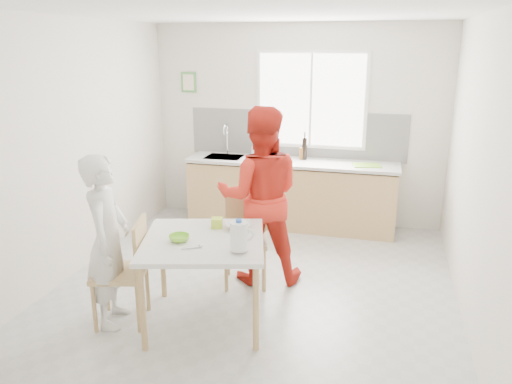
# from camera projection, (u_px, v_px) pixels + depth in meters

# --- Properties ---
(ground) EXTENTS (4.50, 4.50, 0.00)m
(ground) POSITION_uv_depth(u_px,v_px,m) (254.00, 289.00, 5.14)
(ground) COLOR #B7B7B2
(ground) RESTS_ON ground
(room_shell) EXTENTS (4.50, 4.50, 4.50)m
(room_shell) POSITION_uv_depth(u_px,v_px,m) (254.00, 130.00, 4.67)
(room_shell) COLOR silver
(room_shell) RESTS_ON ground
(window) EXTENTS (1.50, 0.06, 1.30)m
(window) POSITION_uv_depth(u_px,v_px,m) (311.00, 100.00, 6.67)
(window) COLOR white
(window) RESTS_ON room_shell
(backsplash) EXTENTS (3.00, 0.02, 0.65)m
(backsplash) POSITION_uv_depth(u_px,v_px,m) (296.00, 134.00, 6.87)
(backsplash) COLOR white
(backsplash) RESTS_ON room_shell
(picture_frame) EXTENTS (0.22, 0.03, 0.28)m
(picture_frame) POSITION_uv_depth(u_px,v_px,m) (189.00, 82.00, 7.04)
(picture_frame) COLOR #4B9544
(picture_frame) RESTS_ON room_shell
(kitchen_counter) EXTENTS (2.84, 0.64, 1.37)m
(kitchen_counter) POSITION_uv_depth(u_px,v_px,m) (290.00, 196.00, 6.83)
(kitchen_counter) COLOR tan
(kitchen_counter) RESTS_ON ground
(dining_table) EXTENTS (1.27, 1.27, 0.80)m
(dining_table) POSITION_uv_depth(u_px,v_px,m) (204.00, 248.00, 4.35)
(dining_table) COLOR silver
(dining_table) RESTS_ON ground
(chair_left) EXTENTS (0.54, 0.54, 0.96)m
(chair_left) POSITION_uv_depth(u_px,v_px,m) (128.00, 267.00, 4.40)
(chair_left) COLOR tan
(chair_left) RESTS_ON ground
(chair_far) EXTENTS (0.55, 0.55, 0.97)m
(chair_far) POSITION_uv_depth(u_px,v_px,m) (245.00, 233.00, 5.19)
(chair_far) COLOR tan
(chair_far) RESTS_ON ground
(person_white) EXTENTS (0.50, 0.64, 1.55)m
(person_white) POSITION_uv_depth(u_px,v_px,m) (108.00, 241.00, 4.33)
(person_white) COLOR silver
(person_white) RESTS_ON ground
(person_red) EXTENTS (1.05, 0.91, 1.85)m
(person_red) POSITION_uv_depth(u_px,v_px,m) (260.00, 196.00, 5.12)
(person_red) COLOR red
(person_red) RESTS_ON ground
(bowl_green) EXTENTS (0.22, 0.22, 0.06)m
(bowl_green) POSITION_uv_depth(u_px,v_px,m) (179.00, 238.00, 4.27)
(bowl_green) COLOR #84D731
(bowl_green) RESTS_ON dining_table
(bowl_white) EXTENTS (0.29, 0.29, 0.06)m
(bowl_white) POSITION_uv_depth(u_px,v_px,m) (239.00, 226.00, 4.56)
(bowl_white) COLOR silver
(bowl_white) RESTS_ON dining_table
(milk_jug) EXTENTS (0.20, 0.15, 0.26)m
(milk_jug) POSITION_uv_depth(u_px,v_px,m) (239.00, 236.00, 4.02)
(milk_jug) COLOR white
(milk_jug) RESTS_ON dining_table
(green_box) EXTENTS (0.12, 0.12, 0.09)m
(green_box) POSITION_uv_depth(u_px,v_px,m) (217.00, 223.00, 4.58)
(green_box) COLOR #B0D731
(green_box) RESTS_ON dining_table
(spoon) EXTENTS (0.14, 0.10, 0.01)m
(spoon) POSITION_uv_depth(u_px,v_px,m) (191.00, 248.00, 4.11)
(spoon) COLOR #A5A5AA
(spoon) RESTS_ON dining_table
(cutting_board) EXTENTS (0.39, 0.31, 0.01)m
(cutting_board) POSITION_uv_depth(u_px,v_px,m) (367.00, 165.00, 6.40)
(cutting_board) COLOR #75B82A
(cutting_board) RESTS_ON kitchen_counter
(wine_bottle_a) EXTENTS (0.07, 0.07, 0.32)m
(wine_bottle_a) POSITION_uv_depth(u_px,v_px,m) (274.00, 148.00, 6.72)
(wine_bottle_a) COLOR black
(wine_bottle_a) RESTS_ON kitchen_counter
(wine_bottle_b) EXTENTS (0.07, 0.07, 0.30)m
(wine_bottle_b) POSITION_uv_depth(u_px,v_px,m) (304.00, 149.00, 6.71)
(wine_bottle_b) COLOR black
(wine_bottle_b) RESTS_ON kitchen_counter
(jar_amber) EXTENTS (0.06, 0.06, 0.16)m
(jar_amber) POSITION_uv_depth(u_px,v_px,m) (301.00, 154.00, 6.73)
(jar_amber) COLOR brown
(jar_amber) RESTS_ON kitchen_counter
(soap_bottle) EXTENTS (0.11, 0.11, 0.20)m
(soap_bottle) POSITION_uv_depth(u_px,v_px,m) (256.00, 149.00, 6.95)
(soap_bottle) COLOR #999999
(soap_bottle) RESTS_ON kitchen_counter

